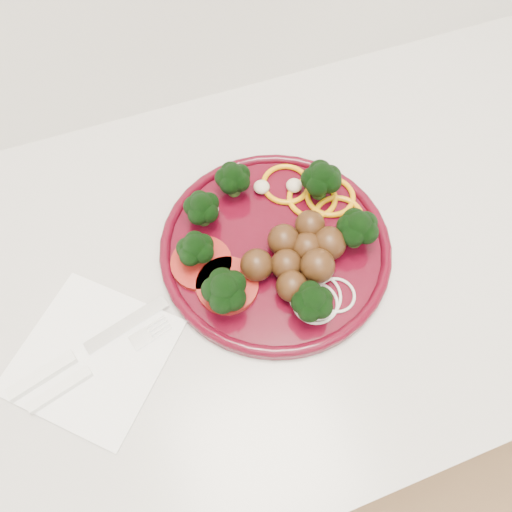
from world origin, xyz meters
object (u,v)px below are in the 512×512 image
object	(u,v)px
plate	(275,243)
fork	(77,379)
knife	(70,359)
napkin	(93,356)

from	to	relation	value
plate	fork	world-z (taller)	plate
fork	plate	bearing A→B (deg)	1.15
plate	knife	bearing A→B (deg)	-168.89
fork	knife	bearing A→B (deg)	83.00
knife	napkin	bearing A→B (deg)	-22.66
knife	fork	bearing A→B (deg)	-97.00
knife	fork	xyz separation A→B (m)	(0.00, -0.03, -0.00)
plate	fork	xyz separation A→B (m)	(-0.27, -0.08, -0.01)
plate	knife	size ratio (longest dim) A/B	1.52
napkin	knife	distance (m)	0.02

